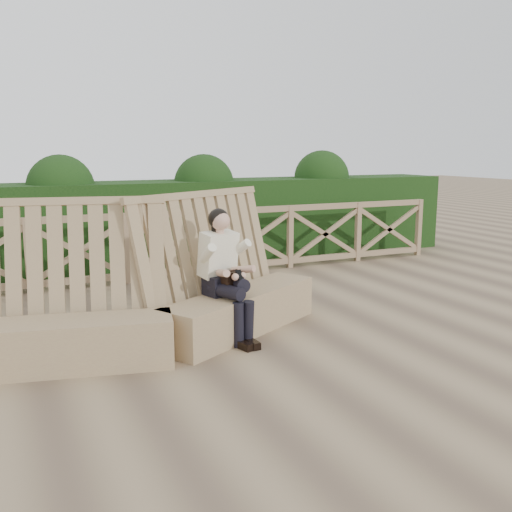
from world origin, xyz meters
name	(u,v)px	position (x,y,z in m)	size (l,w,h in m)	color
ground	(267,345)	(0.00, 0.00, 0.00)	(60.00, 60.00, 0.00)	brown
bench	(153,310)	(-1.10, 0.48, 0.40)	(4.28, 1.75, 1.61)	#917053
woman	(225,269)	(-0.30, 0.45, 0.77)	(0.49, 0.89, 1.43)	black
guardrail	(171,245)	(0.00, 3.50, 0.55)	(10.10, 0.09, 1.10)	#8D7452
hedge	(152,224)	(0.00, 4.70, 0.75)	(12.00, 1.20, 1.50)	black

